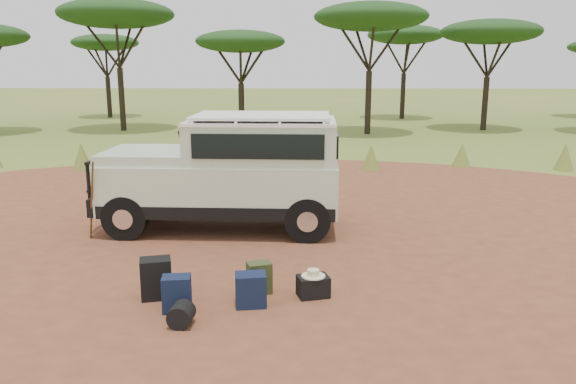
{
  "coord_description": "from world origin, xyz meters",
  "views": [
    {
      "loc": [
        0.77,
        -8.83,
        3.21
      ],
      "look_at": [
        0.58,
        0.88,
        1.0
      ],
      "focal_mm": 35.0,
      "sensor_mm": 36.0,
      "label": 1
    }
  ],
  "objects_px": {
    "backpack_navy": "(177,294)",
    "safari_vehicle": "(230,174)",
    "backpack_olive": "(259,278)",
    "hard_case": "(313,286)",
    "duffel_navy": "(251,290)",
    "backpack_black": "(156,279)",
    "walking_staff": "(92,201)"
  },
  "relations": [
    {
      "from": "backpack_navy",
      "to": "safari_vehicle",
      "type": "bearing_deg",
      "value": 79.33
    },
    {
      "from": "backpack_navy",
      "to": "backpack_olive",
      "type": "bearing_deg",
      "value": 23.64
    },
    {
      "from": "backpack_olive",
      "to": "hard_case",
      "type": "distance_m",
      "value": 0.78
    },
    {
      "from": "backpack_olive",
      "to": "backpack_navy",
      "type": "bearing_deg",
      "value": -168.01
    },
    {
      "from": "duffel_navy",
      "to": "hard_case",
      "type": "distance_m",
      "value": 0.92
    },
    {
      "from": "safari_vehicle",
      "to": "backpack_black",
      "type": "relative_size",
      "value": 8.26
    },
    {
      "from": "walking_staff",
      "to": "safari_vehicle",
      "type": "bearing_deg",
      "value": -22.21
    },
    {
      "from": "duffel_navy",
      "to": "backpack_black",
      "type": "bearing_deg",
      "value": 161.59
    },
    {
      "from": "walking_staff",
      "to": "backpack_black",
      "type": "xyz_separation_m",
      "value": [
        1.82,
        -2.61,
        -0.47
      ]
    },
    {
      "from": "backpack_olive",
      "to": "safari_vehicle",
      "type": "bearing_deg",
      "value": 85.17
    },
    {
      "from": "safari_vehicle",
      "to": "hard_case",
      "type": "height_order",
      "value": "safari_vehicle"
    },
    {
      "from": "backpack_olive",
      "to": "duffel_navy",
      "type": "relative_size",
      "value": 1.0
    },
    {
      "from": "walking_staff",
      "to": "backpack_navy",
      "type": "xyz_separation_m",
      "value": [
        2.2,
        -3.03,
        -0.52
      ]
    },
    {
      "from": "safari_vehicle",
      "to": "walking_staff",
      "type": "relative_size",
      "value": 3.05
    },
    {
      "from": "duffel_navy",
      "to": "backpack_olive",
      "type": "bearing_deg",
      "value": 70.99
    },
    {
      "from": "backpack_black",
      "to": "duffel_navy",
      "type": "bearing_deg",
      "value": -24.77
    },
    {
      "from": "walking_staff",
      "to": "hard_case",
      "type": "height_order",
      "value": "walking_staff"
    },
    {
      "from": "safari_vehicle",
      "to": "hard_case",
      "type": "distance_m",
      "value": 3.84
    },
    {
      "from": "safari_vehicle",
      "to": "hard_case",
      "type": "xyz_separation_m",
      "value": [
        1.57,
        -3.37,
        -0.95
      ]
    },
    {
      "from": "duffel_navy",
      "to": "backpack_navy",
      "type": "bearing_deg",
      "value": -177.52
    },
    {
      "from": "backpack_black",
      "to": "backpack_navy",
      "type": "height_order",
      "value": "backpack_black"
    },
    {
      "from": "backpack_olive",
      "to": "walking_staff",
      "type": "bearing_deg",
      "value": 124.79
    },
    {
      "from": "walking_staff",
      "to": "backpack_olive",
      "type": "height_order",
      "value": "walking_staff"
    },
    {
      "from": "backpack_olive",
      "to": "hard_case",
      "type": "bearing_deg",
      "value": -26.9
    },
    {
      "from": "safari_vehicle",
      "to": "backpack_black",
      "type": "bearing_deg",
      "value": -98.72
    },
    {
      "from": "backpack_navy",
      "to": "backpack_olive",
      "type": "relative_size",
      "value": 1.06
    },
    {
      "from": "backpack_navy",
      "to": "backpack_olive",
      "type": "xyz_separation_m",
      "value": [
        1.05,
        0.62,
        -0.01
      ]
    },
    {
      "from": "backpack_navy",
      "to": "duffel_navy",
      "type": "xyz_separation_m",
      "value": [
        0.97,
        0.18,
        -0.01
      ]
    },
    {
      "from": "walking_staff",
      "to": "duffel_navy",
      "type": "distance_m",
      "value": 4.29
    },
    {
      "from": "safari_vehicle",
      "to": "backpack_navy",
      "type": "distance_m",
      "value": 3.98
    },
    {
      "from": "safari_vehicle",
      "to": "hard_case",
      "type": "relative_size",
      "value": 11.08
    },
    {
      "from": "backpack_navy",
      "to": "walking_staff",
      "type": "bearing_deg",
      "value": 118.94
    }
  ]
}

